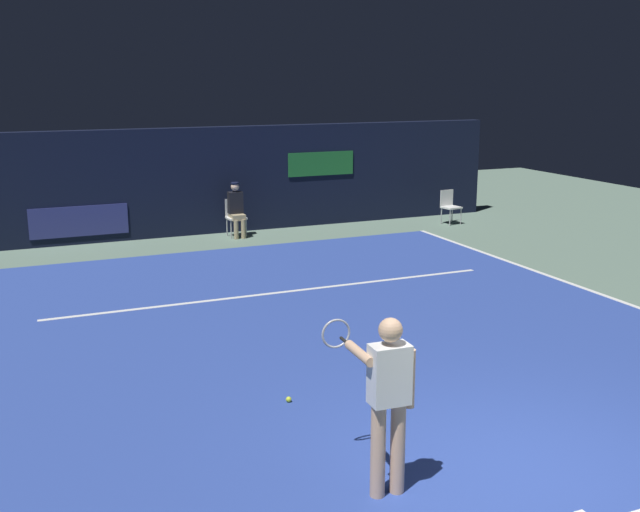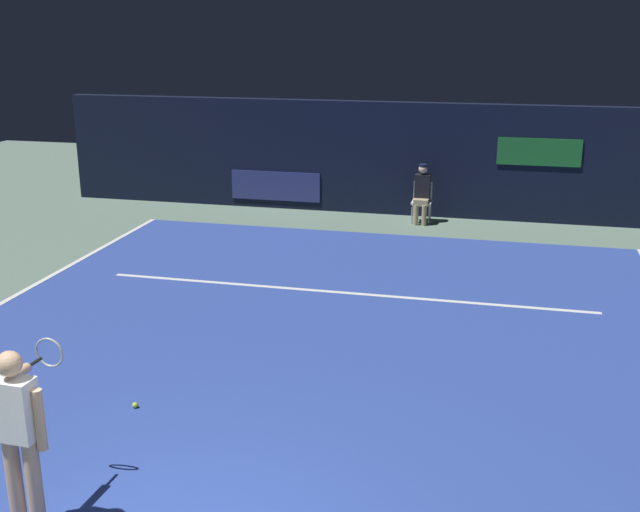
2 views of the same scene
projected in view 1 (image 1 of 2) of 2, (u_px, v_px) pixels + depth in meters
ground_plane at (326, 327)px, 11.87m from camera, size 32.00×32.00×0.00m
court_surface at (326, 327)px, 11.87m from camera, size 10.54×11.83×0.01m
line_sideline_left at (589, 290)px, 13.87m from camera, size 0.10×11.83×0.01m
line_service at (280, 293)px, 13.72m from camera, size 8.22×0.10×0.01m
back_wall at (197, 181)px, 18.59m from camera, size 16.13×0.33×2.60m
tennis_player at (387, 395)px, 6.94m from camera, size 0.58×0.95×1.73m
line_judge_on_chair at (236, 209)px, 18.36m from camera, size 0.44×0.53×1.32m
courtside_chair_near at (450, 205)px, 20.06m from camera, size 0.50×0.48×0.88m
tennis_ball at (289, 399)px, 9.13m from camera, size 0.07×0.07×0.07m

